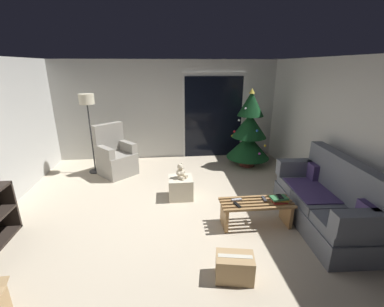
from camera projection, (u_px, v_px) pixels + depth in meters
ground_plane at (172, 217)px, 4.25m from camera, size 7.00×7.00×0.00m
wall_back at (167, 110)px, 6.74m from camera, size 5.72×0.12×2.50m
wall_right at (351, 139)px, 4.13m from camera, size 0.12×6.00×2.50m
patio_door_frame at (213, 116)px, 6.83m from camera, size 1.60×0.02×2.20m
patio_door_glass at (213, 118)px, 6.83m from camera, size 1.50×0.02×2.10m
couch at (327, 202)px, 3.91m from camera, size 0.88×1.98×1.08m
coffee_table at (256, 209)px, 3.97m from camera, size 1.10×0.40×0.40m
remote_graphite at (264, 199)px, 3.99m from camera, size 0.05×0.16×0.02m
remote_silver at (237, 200)px, 3.96m from camera, size 0.16×0.06×0.02m
remote_black at (237, 205)px, 3.82m from camera, size 0.09×0.16×0.02m
book_stack at (279, 199)px, 3.91m from camera, size 0.28×0.19×0.08m
cell_phone at (280, 196)px, 3.90m from camera, size 0.07×0.14×0.01m
christmas_tree at (249, 133)px, 6.20m from camera, size 1.03×1.03×1.87m
armchair at (115, 157)px, 5.85m from camera, size 0.97×0.97×1.13m
floor_lamp at (87, 107)px, 5.60m from camera, size 0.32×0.32×1.78m
ottoman at (181, 188)px, 4.84m from camera, size 0.44×0.44×0.39m
teddy_bear_cream at (181, 172)px, 4.74m from camera, size 0.22×0.21×0.29m
cardboard_box_taped_mid_floor at (235, 267)px, 2.99m from camera, size 0.47×0.35×0.31m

